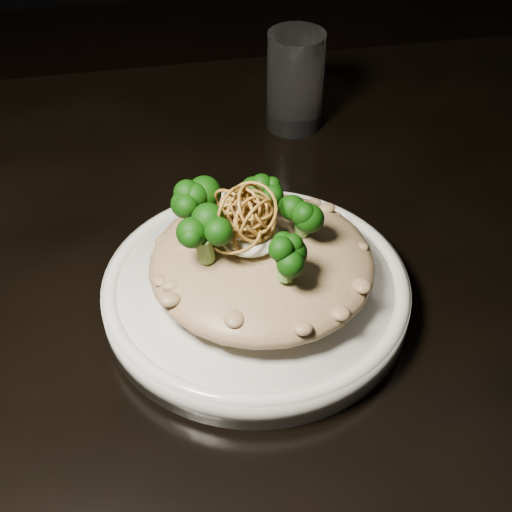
{
  "coord_description": "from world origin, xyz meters",
  "views": [
    {
      "loc": [
        -0.13,
        -0.47,
        1.19
      ],
      "look_at": [
        -0.05,
        -0.05,
        0.81
      ],
      "focal_mm": 50.0,
      "sensor_mm": 36.0,
      "label": 1
    }
  ],
  "objects": [
    {
      "name": "broccoli",
      "position": [
        -0.05,
        -0.05,
        0.84
      ],
      "size": [
        0.11,
        0.11,
        0.04
      ],
      "primitive_type": null,
      "color": "black",
      "rests_on": "risotto"
    },
    {
      "name": "drinking_glass",
      "position": [
        0.05,
        0.22,
        0.81
      ],
      "size": [
        0.07,
        0.07,
        0.11
      ],
      "primitive_type": "cylinder",
      "rotation": [
        0.0,
        0.0,
        0.16
      ],
      "color": "silver",
      "rests_on": "table"
    },
    {
      "name": "table",
      "position": [
        0.0,
        0.0,
        0.67
      ],
      "size": [
        1.1,
        0.8,
        0.75
      ],
      "color": "black",
      "rests_on": "ground"
    },
    {
      "name": "shallots",
      "position": [
        -0.05,
        -0.05,
        0.85
      ],
      "size": [
        0.05,
        0.05,
        0.03
      ],
      "primitive_type": null,
      "color": "brown",
      "rests_on": "cheese"
    },
    {
      "name": "risotto",
      "position": [
        -0.04,
        -0.05,
        0.8
      ],
      "size": [
        0.18,
        0.18,
        0.04
      ],
      "primitive_type": "ellipsoid",
      "color": "brown",
      "rests_on": "plate"
    },
    {
      "name": "plate",
      "position": [
        -0.05,
        -0.05,
        0.76
      ],
      "size": [
        0.26,
        0.26,
        0.03
      ],
      "primitive_type": "cylinder",
      "color": "silver",
      "rests_on": "table"
    },
    {
      "name": "cheese",
      "position": [
        -0.05,
        -0.05,
        0.82
      ],
      "size": [
        0.05,
        0.05,
        0.01
      ],
      "primitive_type": "ellipsoid",
      "color": "silver",
      "rests_on": "risotto"
    }
  ]
}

